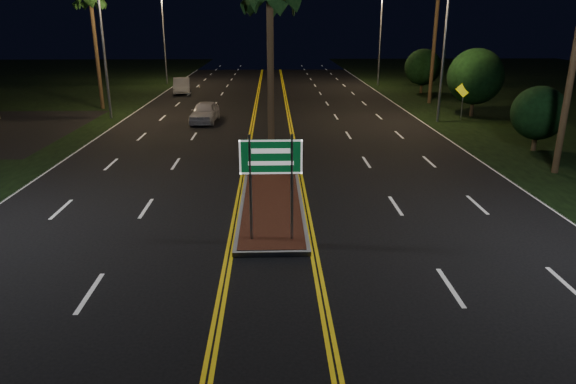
{
  "coord_description": "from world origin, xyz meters",
  "views": [
    {
      "loc": [
        0.05,
        -11.35,
        6.39
      ],
      "look_at": [
        0.46,
        2.03,
        1.9
      ],
      "focal_mm": 32.0,
      "sensor_mm": 36.0,
      "label": 1
    }
  ],
  "objects_px": {
    "car_near": "(205,110)",
    "warning_sign": "(463,95)",
    "car_far": "(182,84)",
    "streetlight_right_mid": "(440,32)",
    "streetlight_right_far": "(377,28)",
    "shrub_near": "(539,113)",
    "highway_sign": "(271,167)",
    "palm_left_far": "(90,0)",
    "shrub_far": "(423,67)",
    "shrub_mid": "(475,77)",
    "streetlight_left_mid": "(108,32)",
    "median_island": "(272,196)",
    "streetlight_left_far": "(167,28)"
  },
  "relations": [
    {
      "from": "median_island",
      "to": "shrub_far",
      "type": "bearing_deg",
      "value": 64.55
    },
    {
      "from": "highway_sign",
      "to": "palm_left_far",
      "type": "distance_m",
      "value": 28.77
    },
    {
      "from": "streetlight_right_mid",
      "to": "car_far",
      "type": "xyz_separation_m",
      "value": [
        -18.84,
        14.68,
        -4.86
      ]
    },
    {
      "from": "shrub_near",
      "to": "warning_sign",
      "type": "distance_m",
      "value": 8.73
    },
    {
      "from": "highway_sign",
      "to": "shrub_mid",
      "type": "distance_m",
      "value": 25.41
    },
    {
      "from": "shrub_near",
      "to": "shrub_far",
      "type": "xyz_separation_m",
      "value": [
        0.3,
        22.0,
        0.39
      ]
    },
    {
      "from": "median_island",
      "to": "shrub_far",
      "type": "distance_m",
      "value": 32.19
    },
    {
      "from": "shrub_mid",
      "to": "streetlight_right_mid",
      "type": "bearing_deg",
      "value": -149.44
    },
    {
      "from": "streetlight_left_mid",
      "to": "warning_sign",
      "type": "xyz_separation_m",
      "value": [
        23.42,
        -1.3,
        -3.98
      ]
    },
    {
      "from": "streetlight_left_mid",
      "to": "warning_sign",
      "type": "bearing_deg",
      "value": -3.18
    },
    {
      "from": "streetlight_right_mid",
      "to": "shrub_far",
      "type": "xyz_separation_m",
      "value": [
        3.19,
        14.0,
        -3.32
      ]
    },
    {
      "from": "car_near",
      "to": "warning_sign",
      "type": "relative_size",
      "value": 1.82
    },
    {
      "from": "shrub_far",
      "to": "car_far",
      "type": "relative_size",
      "value": 0.83
    },
    {
      "from": "streetlight_right_far",
      "to": "median_island",
      "type": "bearing_deg",
      "value": -106.87
    },
    {
      "from": "shrub_far",
      "to": "warning_sign",
      "type": "relative_size",
      "value": 1.54
    },
    {
      "from": "streetlight_right_mid",
      "to": "car_far",
      "type": "distance_m",
      "value": 24.37
    },
    {
      "from": "palm_left_far",
      "to": "shrub_mid",
      "type": "xyz_separation_m",
      "value": [
        26.8,
        -4.0,
        -5.02
      ]
    },
    {
      "from": "streetlight_right_mid",
      "to": "streetlight_right_far",
      "type": "bearing_deg",
      "value": 90.0
    },
    {
      "from": "warning_sign",
      "to": "streetlight_left_mid",
      "type": "bearing_deg",
      "value": -171.12
    },
    {
      "from": "streetlight_left_mid",
      "to": "median_island",
      "type": "bearing_deg",
      "value": -58.02
    },
    {
      "from": "highway_sign",
      "to": "car_near",
      "type": "xyz_separation_m",
      "value": [
        -4.37,
        19.59,
        -1.62
      ]
    },
    {
      "from": "shrub_mid",
      "to": "streetlight_left_mid",
      "type": "bearing_deg",
      "value": 180.0
    },
    {
      "from": "streetlight_right_far",
      "to": "car_near",
      "type": "distance_m",
      "value": 25.16
    },
    {
      "from": "warning_sign",
      "to": "streetlight_left_far",
      "type": "bearing_deg",
      "value": 149.77
    },
    {
      "from": "median_island",
      "to": "shrub_near",
      "type": "height_order",
      "value": "shrub_near"
    },
    {
      "from": "streetlight_left_mid",
      "to": "shrub_far",
      "type": "bearing_deg",
      "value": 26.18
    },
    {
      "from": "car_near",
      "to": "shrub_far",
      "type": "bearing_deg",
      "value": 40.29
    },
    {
      "from": "streetlight_left_mid",
      "to": "streetlight_left_far",
      "type": "distance_m",
      "value": 20.0
    },
    {
      "from": "warning_sign",
      "to": "streetlight_right_far",
      "type": "bearing_deg",
      "value": 108.55
    },
    {
      "from": "palm_left_far",
      "to": "shrub_far",
      "type": "height_order",
      "value": "palm_left_far"
    },
    {
      "from": "streetlight_left_far",
      "to": "palm_left_far",
      "type": "xyz_separation_m",
      "value": [
        -2.19,
        -16.0,
        2.09
      ]
    },
    {
      "from": "streetlight_left_mid",
      "to": "streetlight_right_far",
      "type": "distance_m",
      "value": 27.83
    },
    {
      "from": "highway_sign",
      "to": "shrub_near",
      "type": "xyz_separation_m",
      "value": [
        13.5,
        11.2,
        -0.46
      ]
    },
    {
      "from": "streetlight_right_far",
      "to": "palm_left_far",
      "type": "distance_m",
      "value": 27.36
    },
    {
      "from": "palm_left_far",
      "to": "shrub_mid",
      "type": "height_order",
      "value": "palm_left_far"
    },
    {
      "from": "streetlight_right_far",
      "to": "car_far",
      "type": "xyz_separation_m",
      "value": [
        -18.84,
        -5.32,
        -4.86
      ]
    },
    {
      "from": "streetlight_right_mid",
      "to": "streetlight_left_far",
      "type": "bearing_deg",
      "value": 133.97
    },
    {
      "from": "palm_left_far",
      "to": "streetlight_right_far",
      "type": "bearing_deg",
      "value": 30.88
    },
    {
      "from": "streetlight_right_mid",
      "to": "shrub_near",
      "type": "distance_m",
      "value": 9.28
    },
    {
      "from": "streetlight_left_far",
      "to": "warning_sign",
      "type": "bearing_deg",
      "value": -42.29
    },
    {
      "from": "streetlight_right_mid",
      "to": "car_near",
      "type": "distance_m",
      "value": 15.76
    },
    {
      "from": "car_near",
      "to": "car_far",
      "type": "bearing_deg",
      "value": 108.56
    },
    {
      "from": "shrub_far",
      "to": "car_near",
      "type": "height_order",
      "value": "shrub_far"
    },
    {
      "from": "streetlight_left_far",
      "to": "streetlight_right_mid",
      "type": "distance_m",
      "value": 30.57
    },
    {
      "from": "streetlight_left_mid",
      "to": "shrub_far",
      "type": "xyz_separation_m",
      "value": [
        24.41,
        12.0,
        -3.32
      ]
    },
    {
      "from": "shrub_mid",
      "to": "car_far",
      "type": "relative_size",
      "value": 0.97
    },
    {
      "from": "car_far",
      "to": "streetlight_right_mid",
      "type": "bearing_deg",
      "value": -46.02
    },
    {
      "from": "shrub_mid",
      "to": "streetlight_right_far",
      "type": "bearing_deg",
      "value": 100.66
    },
    {
      "from": "shrub_far",
      "to": "car_near",
      "type": "distance_m",
      "value": 22.76
    },
    {
      "from": "palm_left_far",
      "to": "car_near",
      "type": "bearing_deg",
      "value": -33.66
    }
  ]
}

